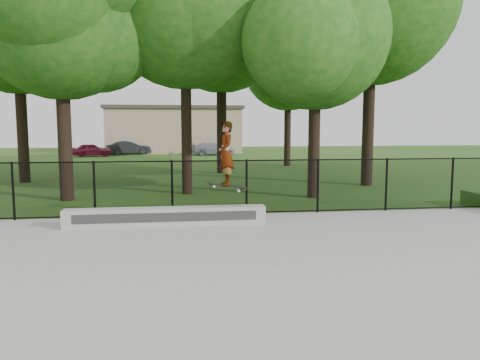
{
  "coord_description": "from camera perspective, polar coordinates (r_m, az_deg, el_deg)",
  "views": [
    {
      "loc": [
        -1.88,
        -6.53,
        2.44
      ],
      "look_at": [
        -0.41,
        4.2,
        1.2
      ],
      "focal_mm": 35.0,
      "sensor_mm": 36.0,
      "label": 1
    }
  ],
  "objects": [
    {
      "name": "ground",
      "position": [
        7.22,
        8.0,
        -13.3
      ],
      "size": [
        100.0,
        100.0,
        0.0
      ],
      "primitive_type": "plane",
      "color": "#2F5618",
      "rests_on": "ground"
    },
    {
      "name": "concrete_slab",
      "position": [
        7.21,
        8.0,
        -13.08
      ],
      "size": [
        14.0,
        12.0,
        0.06
      ],
      "primitive_type": "cube",
      "color": "#A09F9B",
      "rests_on": "ground"
    },
    {
      "name": "grind_ledge",
      "position": [
        11.44,
        -8.98,
        -4.43
      ],
      "size": [
        4.8,
        0.4,
        0.44
      ],
      "primitive_type": "cube",
      "color": "#A8A8A3",
      "rests_on": "concrete_slab"
    },
    {
      "name": "car_a",
      "position": [
        39.92,
        -17.61,
        3.51
      ],
      "size": [
        3.34,
        1.97,
        1.07
      ],
      "primitive_type": "imported",
      "rotation": [
        0.0,
        0.0,
        1.81
      ],
      "color": "maroon",
      "rests_on": "ground"
    },
    {
      "name": "car_b",
      "position": [
        41.73,
        -13.37,
        3.85
      ],
      "size": [
        3.53,
        2.19,
        1.2
      ],
      "primitive_type": "imported",
      "rotation": [
        0.0,
        0.0,
        1.87
      ],
      "color": "black",
      "rests_on": "ground"
    },
    {
      "name": "car_c",
      "position": [
        40.13,
        -3.34,
        3.81
      ],
      "size": [
        3.56,
        2.05,
        1.06
      ],
      "primitive_type": "imported",
      "rotation": [
        0.0,
        0.0,
        1.75
      ],
      "color": "gray",
      "rests_on": "ground"
    },
    {
      "name": "skater_airborne",
      "position": [
        11.3,
        -1.72,
        3.07
      ],
      "size": [
        0.84,
        0.61,
        1.68
      ],
      "color": "black",
      "rests_on": "ground"
    },
    {
      "name": "chainlink_fence",
      "position": [
        12.67,
        0.81,
        -0.85
      ],
      "size": [
        16.06,
        0.06,
        1.5
      ],
      "color": "black",
      "rests_on": "concrete_slab"
    },
    {
      "name": "tree_row",
      "position": [
        21.2,
        -2.89,
        18.53
      ],
      "size": [
        21.0,
        18.25,
        11.01
      ],
      "color": "black",
      "rests_on": "ground"
    },
    {
      "name": "distant_building",
      "position": [
        44.53,
        -7.98,
        6.13
      ],
      "size": [
        12.4,
        6.4,
        4.3
      ],
      "color": "tan",
      "rests_on": "ground"
    }
  ]
}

